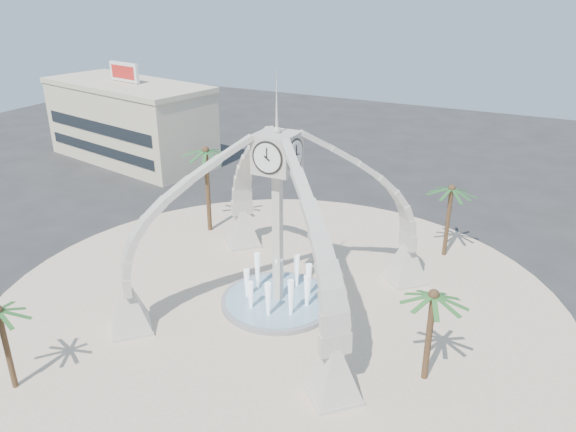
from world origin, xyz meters
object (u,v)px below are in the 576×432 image
at_px(fountain, 278,300).
at_px(palm_west, 205,152).
at_px(clock_tower, 278,219).
at_px(palm_east, 434,296).
at_px(palm_north, 452,189).

xyz_separation_m(fountain, palm_west, (-11.28, 8.26, 7.10)).
xyz_separation_m(clock_tower, fountain, (0.00, 0.00, -6.20)).
bearing_deg(palm_west, palm_east, -27.29).
height_order(palm_west, palm_north, palm_west).
height_order(palm_east, palm_north, palm_north).
xyz_separation_m(clock_tower, palm_north, (8.77, 12.79, -0.71)).
relative_size(fountain, palm_west, 0.96).
relative_size(clock_tower, palm_north, 2.73).
xyz_separation_m(clock_tower, palm_west, (-11.28, 8.26, 0.90)).
xyz_separation_m(fountain, palm_north, (8.77, 12.79, 5.50)).
bearing_deg(fountain, palm_east, -16.56).
bearing_deg(fountain, palm_north, 55.54).
height_order(fountain, palm_north, palm_north).
distance_m(fountain, palm_north, 16.45).
distance_m(palm_west, palm_north, 20.62).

